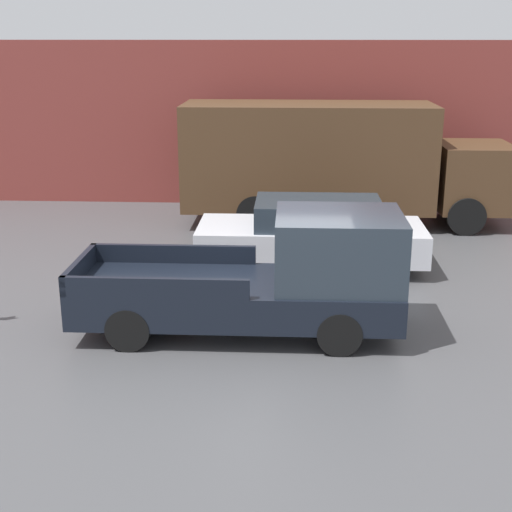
{
  "coord_description": "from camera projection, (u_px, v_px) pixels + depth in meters",
  "views": [
    {
      "loc": [
        0.16,
        -11.53,
        4.92
      ],
      "look_at": [
        -0.48,
        0.85,
        1.05
      ],
      "focal_mm": 50.0,
      "sensor_mm": 36.0,
      "label": 1
    }
  ],
  "objects": [
    {
      "name": "building_wall",
      "position": [
        287.0,
        124.0,
        20.97
      ],
      "size": [
        28.0,
        0.15,
        4.77
      ],
      "color": "brown",
      "rests_on": "ground"
    },
    {
      "name": "ground_plane",
      "position": [
        281.0,
        328.0,
        12.47
      ],
      "size": [
        60.0,
        60.0,
        0.0
      ],
      "primitive_type": "plane",
      "color": "#4C4C4F"
    },
    {
      "name": "car",
      "position": [
        313.0,
        234.0,
        15.46
      ],
      "size": [
        4.89,
        1.94,
        1.52
      ],
      "color": "silver",
      "rests_on": "ground"
    },
    {
      "name": "pickup_truck",
      "position": [
        273.0,
        279.0,
        12.04
      ],
      "size": [
        5.49,
        1.96,
        2.11
      ],
      "color": "black",
      "rests_on": "ground"
    },
    {
      "name": "delivery_truck",
      "position": [
        332.0,
        160.0,
        18.93
      ],
      "size": [
        8.62,
        2.37,
        3.2
      ],
      "color": "#4C331E",
      "rests_on": "ground"
    }
  ]
}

